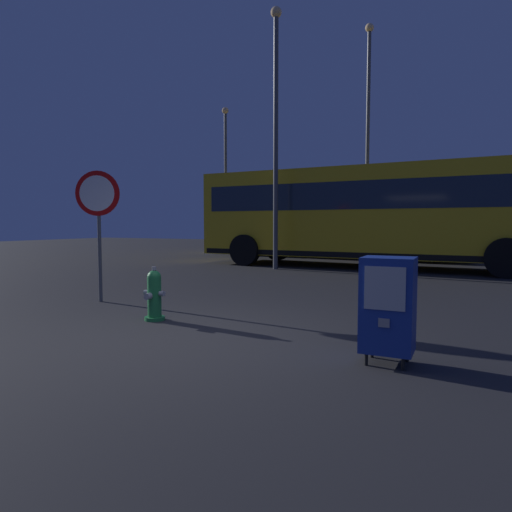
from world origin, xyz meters
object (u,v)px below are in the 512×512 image
fire_hydrant (154,295)px  street_light_far_left (276,121)px  newspaper_box_primary (388,305)px  stop_sign (98,208)px  street_light_near_left (368,127)px  bus_near (369,212)px  bus_far (337,215)px  street_light_near_right (226,168)px

fire_hydrant → street_light_far_left: street_light_far_left is taller
newspaper_box_primary → street_light_far_left: bearing=119.6°
stop_sign → street_light_near_left: 12.26m
stop_sign → street_light_far_left: street_light_far_left is taller
stop_sign → street_light_far_left: size_ratio=0.30×
newspaper_box_primary → street_light_near_left: 14.05m
newspaper_box_primary → bus_near: 9.94m
newspaper_box_primary → bus_far: bus_far is taller
bus_far → street_light_near_right: (-5.78, 1.16, 2.28)m
fire_hydrant → newspaper_box_primary: newspaper_box_primary is taller
newspaper_box_primary → bus_far: bearing=107.1°
newspaper_box_primary → street_light_far_left: size_ratio=0.14×
bus_near → bus_far: bearing=120.4°
stop_sign → street_light_near_right: (-4.94, 13.29, 2.39)m
fire_hydrant → street_light_near_left: size_ratio=0.09×
street_light_near_left → fire_hydrant: bearing=-91.6°
bus_far → street_light_near_left: 3.54m
fire_hydrant → bus_near: (1.13, 9.02, 1.36)m
street_light_near_left → street_light_far_left: bearing=-107.6°
stop_sign → bus_far: 12.16m
street_light_far_left → fire_hydrant: bearing=-80.2°
newspaper_box_primary → stop_sign: bearing=164.1°
stop_sign → street_light_near_left: (2.13, 11.59, 3.36)m
stop_sign → street_light_near_right: bearing=110.4°
bus_far → street_light_far_left: bearing=-87.8°
bus_near → street_light_near_left: street_light_near_left is taller
bus_far → street_light_far_left: 6.21m
street_light_far_left → stop_sign: bearing=-94.5°
bus_near → street_light_near_left: size_ratio=1.21×
fire_hydrant → stop_sign: 2.32m
street_light_far_left → newspaper_box_primary: bearing=-60.4°
newspaper_box_primary → street_light_far_left: 9.88m
bus_near → street_light_near_right: 9.63m
fire_hydrant → bus_far: bearing=94.2°
newspaper_box_primary → bus_far: (-4.18, 13.57, 1.14)m
fire_hydrant → bus_near: bus_near is taller
newspaper_box_primary → street_light_near_right: size_ratio=0.15×
bus_far → bus_near: bearing=-56.6°
street_light_near_right → street_light_far_left: bearing=-51.2°
newspaper_box_primary → fire_hydrant: bearing=169.0°
newspaper_box_primary → street_light_near_left: street_light_near_left is taller
street_light_near_left → street_light_near_right: (-7.07, 1.69, -0.97)m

